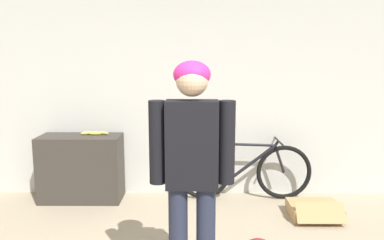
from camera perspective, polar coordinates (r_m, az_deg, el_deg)
The scene contains 6 objects.
wall_back at distance 4.88m, azimuth -0.94°, elevation 3.57°, with size 8.00×0.07×2.60m.
side_shelf at distance 5.00m, azimuth -16.51°, elevation -7.02°, with size 1.02×0.45×0.83m.
person at distance 2.75m, azimuth 0.00°, elevation -6.02°, with size 0.63×0.26×1.78m.
bicycle at distance 4.88m, azimuth 7.84°, elevation -7.68°, with size 1.74×0.46×0.78m.
banana at distance 4.91m, azimuth -14.63°, elevation -1.94°, with size 0.37×0.10×0.04m.
cardboard_box at distance 4.62m, azimuth 18.11°, elevation -12.96°, with size 0.56×0.52×0.24m.
Camera 1 is at (0.11, -1.92, 1.80)m, focal length 35.00 mm.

